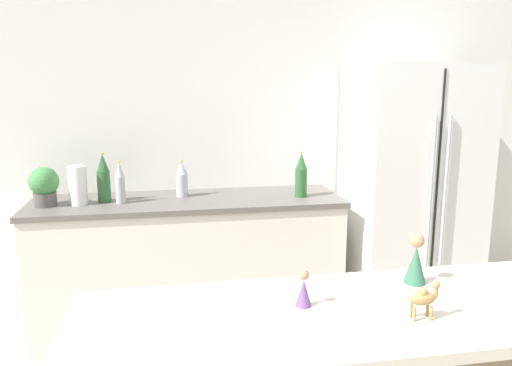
# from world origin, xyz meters

# --- Properties ---
(wall_back) EXTENTS (8.00, 0.06, 2.55)m
(wall_back) POSITION_xyz_m (0.00, 2.73, 1.27)
(wall_back) COLOR white
(wall_back) RESTS_ON ground_plane
(back_counter) EXTENTS (2.04, 0.63, 0.91)m
(back_counter) POSITION_xyz_m (-0.35, 2.40, 0.46)
(back_counter) COLOR silver
(back_counter) RESTS_ON ground_plane
(refrigerator) EXTENTS (0.84, 0.72, 1.79)m
(refrigerator) POSITION_xyz_m (1.21, 2.34, 0.89)
(refrigerator) COLOR white
(refrigerator) RESTS_ON ground_plane
(potted_plant) EXTENTS (0.18, 0.18, 0.25)m
(potted_plant) POSITION_xyz_m (-1.23, 2.36, 1.04)
(potted_plant) COLOR #595451
(potted_plant) RESTS_ON back_counter
(paper_towel_roll) EXTENTS (0.11, 0.11, 0.25)m
(paper_towel_roll) POSITION_xyz_m (-1.03, 2.36, 1.03)
(paper_towel_roll) COLOR white
(paper_towel_roll) RESTS_ON back_counter
(back_bottle_0) EXTENTS (0.08, 0.08, 0.31)m
(back_bottle_0) POSITION_xyz_m (0.41, 2.32, 1.06)
(back_bottle_0) COLOR #2D6033
(back_bottle_0) RESTS_ON back_counter
(back_bottle_1) EXTENTS (0.08, 0.08, 0.25)m
(back_bottle_1) POSITION_xyz_m (-0.38, 2.47, 1.03)
(back_bottle_1) COLOR #B2B7BC
(back_bottle_1) RESTS_ON back_counter
(back_bottle_2) EXTENTS (0.06, 0.06, 0.27)m
(back_bottle_2) POSITION_xyz_m (-0.77, 2.35, 1.04)
(back_bottle_2) COLOR #B2B7BC
(back_bottle_2) RESTS_ON back_counter
(back_bottle_3) EXTENTS (0.08, 0.08, 0.32)m
(back_bottle_3) POSITION_xyz_m (-0.88, 2.41, 1.06)
(back_bottle_3) COLOR #2D6033
(back_bottle_3) RESTS_ON back_counter
(camel_figurine) EXTENTS (0.09, 0.05, 0.11)m
(camel_figurine) POSITION_xyz_m (0.23, 0.37, 1.06)
(camel_figurine) COLOR #A87F4C
(camel_figurine) RESTS_ON bar_counter
(wise_man_figurine_blue) EXTENTS (0.07, 0.07, 0.17)m
(wise_man_figurine_blue) POSITION_xyz_m (0.34, 0.62, 1.07)
(wise_man_figurine_blue) COLOR #33664C
(wise_man_figurine_blue) RESTS_ON bar_counter
(wise_man_figurine_crimson) EXTENTS (0.05, 0.05, 0.12)m
(wise_man_figurine_crimson) POSITION_xyz_m (-0.09, 0.51, 1.04)
(wise_man_figurine_crimson) COLOR #6B4784
(wise_man_figurine_crimson) RESTS_ON bar_counter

